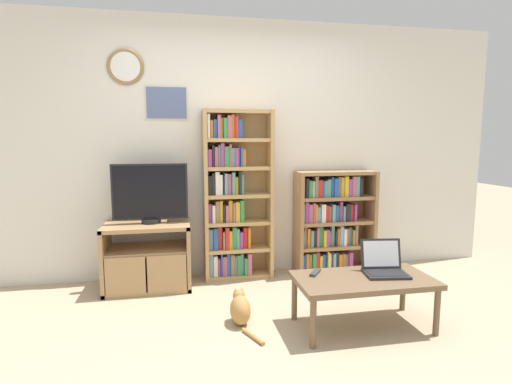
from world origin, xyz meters
TOP-DOWN VIEW (x-y plane):
  - ground_plane at (0.00, 0.00)m, footprint 18.00×18.00m
  - wall_back at (-0.01, 1.64)m, footprint 5.77×0.09m
  - tv_stand at (-0.86, 1.33)m, footprint 0.79×0.50m
  - television at (-0.82, 1.36)m, footprint 0.69×0.18m
  - bookshelf_tall at (-0.02, 1.48)m, footprint 0.69×0.25m
  - bookshelf_short at (1.01, 1.47)m, footprint 0.84×0.29m
  - coffee_table at (0.78, 0.19)m, footprint 1.02×0.53m
  - laptop at (0.97, 0.25)m, footprint 0.35×0.31m
  - remote_near_laptop at (0.45, 0.33)m, footprint 0.13×0.16m
  - cat at (-0.11, 0.42)m, footprint 0.20×0.48m

SIDE VIEW (x-z plane):
  - ground_plane at x=0.00m, z-range 0.00..0.00m
  - cat at x=-0.11m, z-range -0.02..0.25m
  - tv_stand at x=-0.86m, z-range 0.00..0.62m
  - coffee_table at x=0.78m, z-range 0.15..0.54m
  - remote_near_laptop at x=0.45m, z-range 0.39..0.41m
  - laptop at x=0.97m, z-range 0.33..0.57m
  - bookshelf_short at x=1.01m, z-range 0.00..1.08m
  - bookshelf_tall at x=-0.02m, z-range -0.03..1.66m
  - television at x=-0.82m, z-range 0.62..1.18m
  - wall_back at x=-0.01m, z-range 0.01..2.61m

